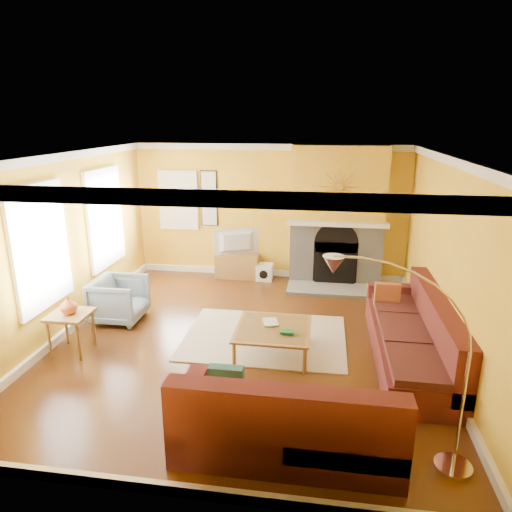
% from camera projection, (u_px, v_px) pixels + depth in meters
% --- Properties ---
extents(floor, '(5.50, 6.00, 0.02)m').
position_uv_depth(floor, '(245.00, 341.00, 6.81)').
color(floor, brown).
rests_on(floor, ground).
extents(ceiling, '(5.50, 6.00, 0.02)m').
position_uv_depth(ceiling, '(244.00, 155.00, 6.02)').
color(ceiling, white).
rests_on(ceiling, ground).
extents(wall_back, '(5.50, 0.02, 2.70)m').
position_uv_depth(wall_back, '(270.00, 212.00, 9.27)').
color(wall_back, yellow).
rests_on(wall_back, ground).
extents(wall_front, '(5.50, 0.02, 2.70)m').
position_uv_depth(wall_front, '(178.00, 362.00, 3.57)').
color(wall_front, yellow).
rests_on(wall_front, ground).
extents(wall_left, '(0.02, 6.00, 2.70)m').
position_uv_depth(wall_left, '(63.00, 246.00, 6.81)').
color(wall_left, yellow).
rests_on(wall_left, ground).
extents(wall_right, '(0.02, 6.00, 2.70)m').
position_uv_depth(wall_right, '(450.00, 262.00, 6.03)').
color(wall_right, yellow).
rests_on(wall_right, ground).
extents(baseboard, '(5.50, 6.00, 0.12)m').
position_uv_depth(baseboard, '(245.00, 337.00, 6.79)').
color(baseboard, white).
rests_on(baseboard, floor).
extents(crown_molding, '(5.50, 6.00, 0.12)m').
position_uv_depth(crown_molding, '(244.00, 161.00, 6.04)').
color(crown_molding, white).
rests_on(crown_molding, ceiling).
extents(window_left_near, '(0.06, 1.22, 1.72)m').
position_uv_depth(window_left_near, '(104.00, 218.00, 7.99)').
color(window_left_near, white).
rests_on(window_left_near, wall_left).
extents(window_left_far, '(0.06, 1.22, 1.72)m').
position_uv_depth(window_left_far, '(40.00, 247.00, 6.19)').
color(window_left_far, white).
rests_on(window_left_far, wall_left).
extents(window_back, '(0.82, 0.06, 1.22)m').
position_uv_depth(window_back, '(179.00, 200.00, 9.43)').
color(window_back, white).
rests_on(window_back, wall_back).
extents(wall_art, '(0.34, 0.04, 1.14)m').
position_uv_depth(wall_art, '(209.00, 199.00, 9.33)').
color(wall_art, white).
rests_on(wall_art, wall_back).
extents(fireplace, '(1.80, 0.40, 2.70)m').
position_uv_depth(fireplace, '(337.00, 216.00, 8.88)').
color(fireplace, '#9E9A95').
rests_on(fireplace, floor).
extents(mantel, '(1.92, 0.22, 0.08)m').
position_uv_depth(mantel, '(337.00, 224.00, 8.68)').
color(mantel, white).
rests_on(mantel, fireplace).
extents(hearth, '(1.80, 0.70, 0.06)m').
position_uv_depth(hearth, '(334.00, 289.00, 8.74)').
color(hearth, '#9E9A95').
rests_on(hearth, floor).
extents(sunburst, '(0.70, 0.04, 0.70)m').
position_uv_depth(sunburst, '(339.00, 187.00, 8.48)').
color(sunburst, olive).
rests_on(sunburst, fireplace).
extents(rug, '(2.40, 1.80, 0.02)m').
position_uv_depth(rug, '(265.00, 337.00, 6.89)').
color(rug, beige).
rests_on(rug, floor).
extents(sectional_sofa, '(3.04, 3.88, 0.90)m').
position_uv_depth(sectional_sofa, '(330.00, 343.00, 5.78)').
color(sectional_sofa, '#591F1C').
rests_on(sectional_sofa, floor).
extents(coffee_table, '(1.03, 1.03, 0.41)m').
position_uv_depth(coffee_table, '(273.00, 340.00, 6.37)').
color(coffee_table, white).
rests_on(coffee_table, floor).
extents(media_console, '(0.88, 0.40, 0.49)m').
position_uv_depth(media_console, '(237.00, 266.00, 9.45)').
color(media_console, olive).
rests_on(media_console, floor).
extents(tv, '(0.91, 0.43, 0.53)m').
position_uv_depth(tv, '(237.00, 242.00, 9.31)').
color(tv, black).
rests_on(tv, media_console).
extents(subwoofer, '(0.32, 0.32, 0.32)m').
position_uv_depth(subwoofer, '(265.00, 272.00, 9.33)').
color(subwoofer, white).
rests_on(subwoofer, floor).
extents(armchair, '(0.79, 0.77, 0.72)m').
position_uv_depth(armchair, '(119.00, 300.00, 7.39)').
color(armchair, gray).
rests_on(armchair, floor).
extents(side_table, '(0.54, 0.54, 0.59)m').
position_uv_depth(side_table, '(72.00, 333.00, 6.39)').
color(side_table, olive).
rests_on(side_table, floor).
extents(vase, '(0.24, 0.24, 0.25)m').
position_uv_depth(vase, '(69.00, 305.00, 6.27)').
color(vase, '#D55D28').
rests_on(vase, side_table).
extents(book, '(0.27, 0.32, 0.03)m').
position_uv_depth(book, '(263.00, 322.00, 6.42)').
color(book, white).
rests_on(book, coffee_table).
extents(arc_lamp, '(1.31, 0.36, 2.05)m').
position_uv_depth(arc_lamp, '(402.00, 369.00, 4.08)').
color(arc_lamp, silver).
rests_on(arc_lamp, floor).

